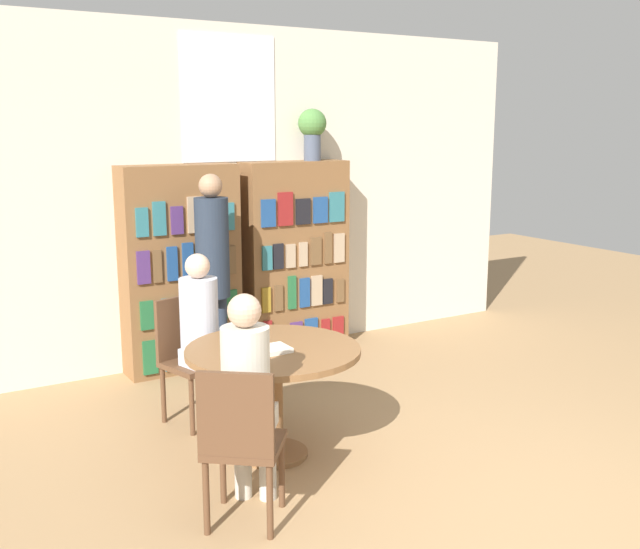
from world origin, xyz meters
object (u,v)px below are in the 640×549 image
object	(u,v)px
bookshelf_right	(295,258)
chair_near_camera	(241,438)
reading_table	(273,368)
seated_reader_right	(248,389)
bookshelf_left	(181,270)
seated_reader_left	(203,330)
librarian_standing	(213,259)
flower_vase	(312,129)
chair_left_side	(189,352)

from	to	relation	value
bookshelf_right	chair_near_camera	world-z (taller)	bookshelf_right
reading_table	seated_reader_right	world-z (taller)	seated_reader_right
bookshelf_right	bookshelf_left	bearing A→B (deg)	179.99
seated_reader_left	librarian_standing	distance (m)	0.96
bookshelf_left	bookshelf_right	xyz separation A→B (m)	(1.13, -0.00, 0.00)
flower_vase	librarian_standing	xyz separation A→B (m)	(-1.24, -0.51, -1.03)
seated_reader_right	seated_reader_left	bearing A→B (deg)	117.01
bookshelf_left	reading_table	xyz separation A→B (m)	(-0.15, -1.99, -0.29)
librarian_standing	reading_table	bearing A→B (deg)	-98.84
chair_near_camera	chair_left_side	distance (m)	1.60
seated_reader_left	librarian_standing	world-z (taller)	librarian_standing
seated_reader_left	reading_table	bearing A→B (deg)	90.00
flower_vase	chair_left_side	xyz separation A→B (m)	(-1.71, -1.13, -1.57)
bookshelf_left	reading_table	size ratio (longest dim) A/B	1.60
bookshelf_right	chair_left_side	size ratio (longest dim) A/B	1.98
chair_near_camera	librarian_standing	world-z (taller)	librarian_standing
chair_near_camera	librarian_standing	xyz separation A→B (m)	(0.79, 2.19, 0.55)
flower_vase	seated_reader_left	world-z (taller)	flower_vase
reading_table	chair_near_camera	bearing A→B (deg)	-128.67
flower_vase	chair_near_camera	size ratio (longest dim) A/B	0.52
seated_reader_right	chair_left_side	bearing A→B (deg)	120.25
bookshelf_right	librarian_standing	size ratio (longest dim) A/B	1.03
chair_near_camera	librarian_standing	distance (m)	2.39
bookshelf_right	seated_reader_left	bearing A→B (deg)	-138.59
chair_left_side	librarian_standing	distance (m)	0.95
reading_table	seated_reader_right	xyz separation A→B (m)	(-0.45, -0.56, 0.12)
chair_left_side	seated_reader_left	world-z (taller)	seated_reader_left
bookshelf_left	chair_left_side	world-z (taller)	bookshelf_left
bookshelf_right	seated_reader_left	size ratio (longest dim) A/B	1.43
bookshelf_right	chair_left_side	xyz separation A→B (m)	(-1.52, -1.12, -0.38)
chair_near_camera	seated_reader_left	bearing A→B (deg)	113.76
bookshelf_right	librarian_standing	world-z (taller)	bookshelf_right
seated_reader_right	librarian_standing	xyz separation A→B (m)	(0.68, 2.05, 0.34)
flower_vase	reading_table	distance (m)	2.89
chair_near_camera	seated_reader_right	world-z (taller)	seated_reader_right
chair_left_side	chair_near_camera	bearing A→B (deg)	63.00
chair_left_side	librarian_standing	xyz separation A→B (m)	(0.47, 0.62, 0.55)
chair_near_camera	seated_reader_right	xyz separation A→B (m)	(0.11, 0.14, 0.21)
flower_vase	seated_reader_right	distance (m)	3.48
chair_near_camera	chair_left_side	xyz separation A→B (m)	(0.32, 1.57, 0.00)
bookshelf_left	chair_near_camera	size ratio (longest dim) A/B	1.98
chair_near_camera	reading_table	bearing A→B (deg)	90.00
bookshelf_left	seated_reader_right	xyz separation A→B (m)	(-0.60, -2.55, -0.18)
chair_left_side	bookshelf_right	bearing A→B (deg)	-158.82
reading_table	librarian_standing	size ratio (longest dim) A/B	0.64
bookshelf_left	librarian_standing	size ratio (longest dim) A/B	1.03
seated_reader_left	chair_left_side	bearing A→B (deg)	-90.00
flower_vase	seated_reader_right	world-z (taller)	flower_vase
bookshelf_left	flower_vase	distance (m)	1.78
bookshelf_left	librarian_standing	world-z (taller)	bookshelf_left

